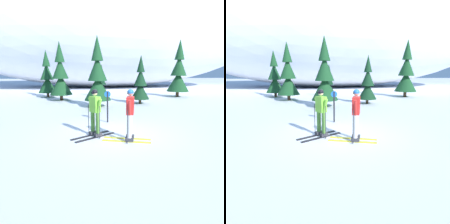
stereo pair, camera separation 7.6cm
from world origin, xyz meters
The scene contains 11 objects.
ground_plane centered at (0.00, 0.00, 0.00)m, with size 120.00×120.00×0.00m, color white.
skier_red_jacket centered at (0.50, -0.77, 0.93)m, with size 1.70×0.86×1.76m.
skier_lime_jacket centered at (-0.65, -0.16, 0.89)m, with size 1.62×1.28×1.72m.
pine_tree_far_left centered at (-4.54, 11.80, 1.76)m, with size 1.62×1.62×4.20m.
pine_tree_left centered at (-3.04, 9.46, 1.94)m, with size 1.79×1.79×4.64m.
pine_tree_center_left centered at (-0.24, 6.07, 1.91)m, with size 1.77×1.77×4.58m.
pine_tree_center_right centered at (0.38, 11.32, 1.24)m, with size 1.14×1.14×2.95m.
pine_tree_right centered at (2.89, 7.04, 1.45)m, with size 1.34×1.34×3.46m.
pine_tree_far_right centered at (7.36, 10.59, 2.14)m, with size 1.98×1.98×5.12m.
snow_ridge_background centered at (1.82, 24.07, 7.78)m, with size 46.49×20.87×15.55m, color white.
trail_marker_post centered at (0.00, 1.83, 0.83)m, with size 0.28×0.07×1.45m.
Camera 2 is at (-0.80, -7.25, 2.34)m, focal length 32.32 mm.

